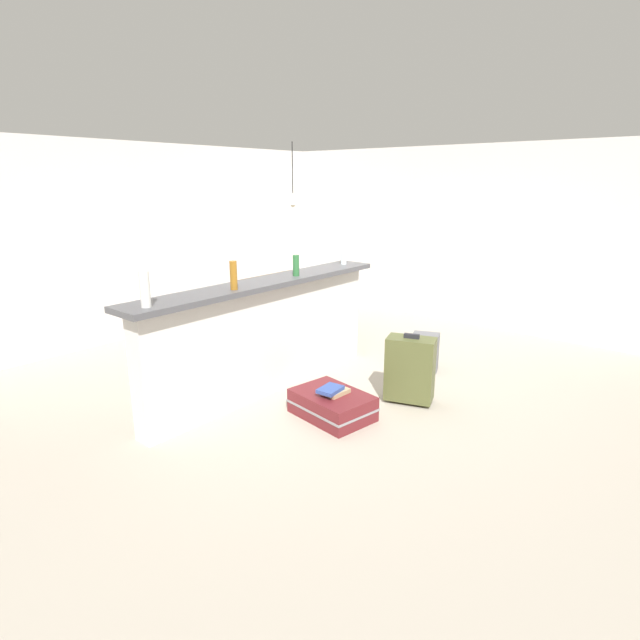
# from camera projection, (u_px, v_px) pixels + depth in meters

# --- Properties ---
(ground_plane) EXTENTS (13.00, 13.00, 0.05)m
(ground_plane) POSITION_uv_depth(u_px,v_px,m) (330.00, 383.00, 5.28)
(ground_plane) COLOR #ADA393
(wall_back) EXTENTS (6.60, 0.10, 2.50)m
(wall_back) POSITION_uv_depth(u_px,v_px,m) (153.00, 240.00, 6.81)
(wall_back) COLOR silver
(wall_back) RESTS_ON ground_plane
(wall_right) EXTENTS (0.10, 6.00, 2.50)m
(wall_right) POSITION_uv_depth(u_px,v_px,m) (444.00, 235.00, 7.40)
(wall_right) COLOR silver
(wall_right) RESTS_ON ground_plane
(partition_half_wall) EXTENTS (2.80, 0.20, 1.06)m
(partition_half_wall) POSITION_uv_depth(u_px,v_px,m) (266.00, 339.00, 4.92)
(partition_half_wall) COLOR silver
(partition_half_wall) RESTS_ON ground_plane
(bar_countertop) EXTENTS (2.96, 0.40, 0.05)m
(bar_countertop) POSITION_uv_depth(u_px,v_px,m) (265.00, 283.00, 4.77)
(bar_countertop) COLOR #4C4C51
(bar_countertop) RESTS_ON partition_half_wall
(bottle_white) EXTENTS (0.07, 0.07, 0.27)m
(bottle_white) POSITION_uv_depth(u_px,v_px,m) (145.00, 289.00, 3.74)
(bottle_white) COLOR silver
(bottle_white) RESTS_ON bar_countertop
(bottle_amber) EXTENTS (0.06, 0.06, 0.25)m
(bottle_amber) POSITION_uv_depth(u_px,v_px,m) (234.00, 275.00, 4.35)
(bottle_amber) COLOR #9E661E
(bottle_amber) RESTS_ON bar_countertop
(bottle_green) EXTENTS (0.07, 0.07, 0.21)m
(bottle_green) POSITION_uv_depth(u_px,v_px,m) (296.00, 265.00, 4.98)
(bottle_green) COLOR #2D6B38
(bottle_green) RESTS_ON bar_countertop
(bottle_clear) EXTENTS (0.07, 0.07, 0.26)m
(bottle_clear) POSITION_uv_depth(u_px,v_px,m) (344.00, 253.00, 5.67)
(bottle_clear) COLOR silver
(bottle_clear) RESTS_ON bar_countertop
(dining_table) EXTENTS (1.10, 0.80, 0.74)m
(dining_table) POSITION_uv_depth(u_px,v_px,m) (286.00, 285.00, 6.90)
(dining_table) COLOR #4C331E
(dining_table) RESTS_ON ground_plane
(dining_chair_near_partition) EXTENTS (0.45, 0.45, 0.93)m
(dining_chair_near_partition) POSITION_uv_depth(u_px,v_px,m) (318.00, 301.00, 6.57)
(dining_chair_near_partition) COLOR #4C331E
(dining_chair_near_partition) RESTS_ON ground_plane
(pendant_lamp) EXTENTS (0.34, 0.34, 0.82)m
(pendant_lamp) POSITION_uv_depth(u_px,v_px,m) (293.00, 199.00, 6.62)
(pendant_lamp) COLOR black
(suitcase_flat_maroon) EXTENTS (0.60, 0.87, 0.22)m
(suitcase_flat_maroon) POSITION_uv_depth(u_px,v_px,m) (332.00, 405.00, 4.47)
(suitcase_flat_maroon) COLOR maroon
(suitcase_flat_maroon) RESTS_ON ground_plane
(suitcase_upright_olive) EXTENTS (0.37, 0.49, 0.67)m
(suitcase_upright_olive) POSITION_uv_depth(u_px,v_px,m) (410.00, 369.00, 4.70)
(suitcase_upright_olive) COLOR #51562D
(suitcase_upright_olive) RESTS_ON ground_plane
(backpack_grey) EXTENTS (0.31, 0.33, 0.42)m
(backpack_grey) POSITION_uv_depth(u_px,v_px,m) (425.00, 352.00, 5.55)
(backpack_grey) COLOR slate
(backpack_grey) RESTS_ON ground_plane
(book_stack) EXTENTS (0.29, 0.19, 0.07)m
(book_stack) POSITION_uv_depth(u_px,v_px,m) (333.00, 391.00, 4.40)
(book_stack) COLOR tan
(book_stack) RESTS_ON suitcase_flat_maroon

